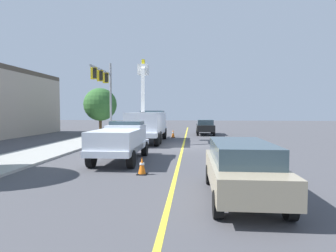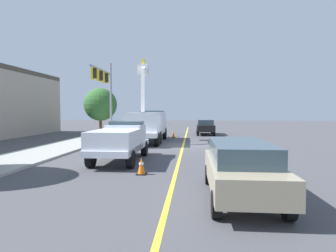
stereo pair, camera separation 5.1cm
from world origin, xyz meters
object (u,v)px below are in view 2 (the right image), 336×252
(traffic_cone_mid_front, at_px, (173,134))
(trailing_sedan, at_px, (241,166))
(passing_minivan, at_px, (205,126))
(traffic_cone_leading, at_px, (141,166))
(service_pickup_truck, at_px, (120,140))
(traffic_signal_mast, at_px, (105,86))
(utility_bucket_truck, at_px, (148,123))

(traffic_cone_mid_front, bearing_deg, trailing_sedan, -168.55)
(traffic_cone_mid_front, bearing_deg, passing_minivan, -38.35)
(traffic_cone_leading, bearing_deg, service_pickup_truck, 30.52)
(trailing_sedan, distance_m, traffic_cone_leading, 4.60)
(service_pickup_truck, relative_size, passing_minivan, 1.17)
(service_pickup_truck, relative_size, traffic_signal_mast, 0.75)
(passing_minivan, relative_size, traffic_signal_mast, 0.64)
(traffic_cone_mid_front, bearing_deg, utility_bucket_truck, 156.88)
(utility_bucket_truck, bearing_deg, passing_minivan, -31.33)
(traffic_cone_leading, bearing_deg, traffic_signal_mast, 24.08)
(trailing_sedan, xyz_separation_m, traffic_signal_mast, (17.65, 10.29, 4.10))
(passing_minivan, relative_size, traffic_cone_mid_front, 5.80)
(passing_minivan, distance_m, trailing_sedan, 23.26)
(trailing_sedan, height_order, traffic_signal_mast, traffic_signal_mast)
(utility_bucket_truck, bearing_deg, traffic_signal_mast, 60.59)
(service_pickup_truck, xyz_separation_m, traffic_cone_leading, (-2.96, -1.74, -0.77))
(trailing_sedan, relative_size, traffic_cone_leading, 6.73)
(utility_bucket_truck, distance_m, traffic_cone_mid_front, 4.64)
(service_pickup_truck, height_order, passing_minivan, service_pickup_truck)
(passing_minivan, height_order, trailing_sedan, same)
(utility_bucket_truck, relative_size, trailing_sedan, 1.70)
(passing_minivan, relative_size, traffic_cone_leading, 6.73)
(trailing_sedan, xyz_separation_m, traffic_cone_leading, (2.76, 3.63, -0.62))
(traffic_cone_mid_front, xyz_separation_m, traffic_signal_mast, (-1.50, 6.41, 4.66))
(traffic_cone_leading, bearing_deg, trailing_sedan, -127.25)
(traffic_cone_leading, bearing_deg, utility_bucket_truck, 9.30)
(service_pickup_truck, distance_m, trailing_sedan, 7.85)
(passing_minivan, height_order, traffic_signal_mast, traffic_signal_mast)
(traffic_signal_mast, bearing_deg, utility_bucket_truck, -119.41)
(utility_bucket_truck, xyz_separation_m, trailing_sedan, (-15.03, -5.64, -0.65))
(trailing_sedan, distance_m, traffic_cone_mid_front, 19.55)
(traffic_cone_leading, bearing_deg, traffic_cone_mid_front, 0.87)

